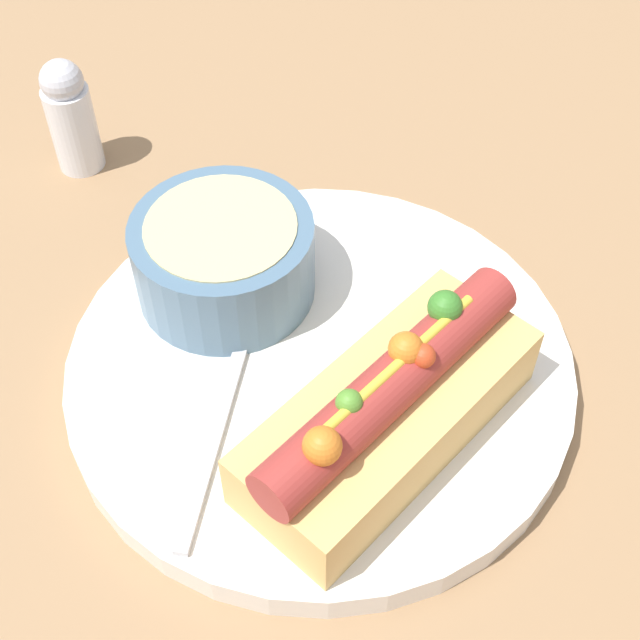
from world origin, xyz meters
TOP-DOWN VIEW (x-y plane):
  - ground_plane at (0.00, 0.00)m, footprint 4.00×4.00m
  - dinner_plate at (0.00, 0.00)m, footprint 0.28×0.28m
  - hot_dog at (0.01, -0.06)m, footprint 0.18×0.13m
  - soup_bowl at (-0.03, 0.07)m, footprint 0.10×0.10m
  - spoon at (-0.04, 0.02)m, footprint 0.11×0.15m
  - salt_shaker at (-0.08, 0.24)m, footprint 0.03×0.03m

SIDE VIEW (x-z plane):
  - ground_plane at x=0.00m, z-range 0.00..0.00m
  - dinner_plate at x=0.00m, z-range 0.00..0.02m
  - spoon at x=-0.04m, z-range 0.02..0.03m
  - salt_shaker at x=-0.08m, z-range 0.00..0.08m
  - hot_dog at x=0.01m, z-range 0.01..0.08m
  - soup_bowl at x=-0.03m, z-range 0.02..0.07m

